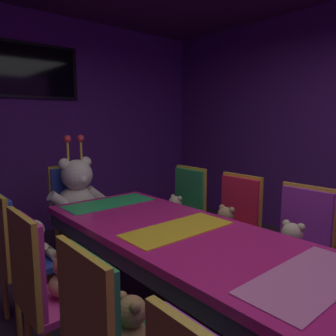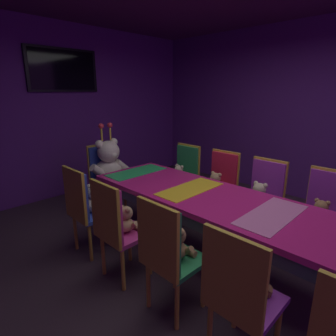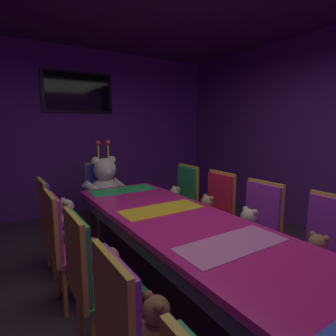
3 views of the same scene
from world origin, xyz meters
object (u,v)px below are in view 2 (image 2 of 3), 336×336
(teddy_left_2, at_px, (178,244))
(teddy_right_2, at_px, (258,197))
(teddy_left_1, at_px, (250,281))
(chair_left_2, at_px, (165,249))
(teddy_left_3, at_px, (127,220))
(chair_right_2, at_px, (264,193))
(chair_left_1, at_px, (238,289))
(wall_tv, at_px, (63,70))
(chair_right_1, at_px, (325,208))
(teddy_right_1, at_px, (320,214))
(chair_right_4, at_px, (185,171))
(chair_left_4, at_px, (83,203))
(king_teddy_bear, at_px, (110,164))
(teddy_left_4, at_px, (95,200))
(throne_chair, at_px, (104,171))
(teddy_right_4, at_px, (178,175))
(chair_left_3, at_px, (114,223))
(teddy_right_3, at_px, (215,184))
(banquet_table, at_px, (226,209))
(chair_right_3, at_px, (221,181))

(teddy_left_2, bearing_deg, teddy_right_2, 0.65)
(teddy_left_1, distance_m, chair_left_2, 0.63)
(teddy_left_3, height_order, chair_right_2, chair_right_2)
(chair_left_1, distance_m, chair_right_2, 1.76)
(teddy_right_2, xyz_separation_m, wall_tv, (-0.67, 3.10, 1.46))
(chair_right_1, distance_m, wall_tv, 4.09)
(chair_right_2, relative_size, teddy_right_2, 3.14)
(chair_left_2, relative_size, teddy_right_1, 3.57)
(teddy_left_1, distance_m, chair_right_4, 2.40)
(chair_left_4, height_order, king_teddy_bear, king_teddy_bear)
(chair_left_1, bearing_deg, teddy_left_4, 85.57)
(chair_right_2, relative_size, throne_chair, 1.00)
(teddy_left_4, distance_m, chair_right_4, 1.50)
(teddy_left_4, xyz_separation_m, chair_right_1, (1.53, -1.85, 0.01))
(chair_right_1, relative_size, teddy_right_4, 3.55)
(chair_left_3, distance_m, chair_right_2, 1.78)
(chair_right_2, height_order, chair_right_4, same)
(chair_right_1, height_order, teddy_right_3, chair_right_1)
(banquet_table, height_order, wall_tv, wall_tv)
(teddy_left_3, bearing_deg, teddy_left_4, 87.23)
(teddy_right_4, bearing_deg, chair_left_4, 0.71)
(teddy_left_1, xyz_separation_m, teddy_right_4, (1.36, 1.87, -0.00))
(teddy_right_2, bearing_deg, king_teddy_bear, -70.90)
(chair_left_1, xyz_separation_m, teddy_right_3, (1.51, 1.24, -0.02))
(chair_right_2, xyz_separation_m, king_teddy_bear, (-0.82, 1.94, 0.13))
(teddy_left_1, bearing_deg, teddy_left_4, 89.99)
(chair_left_2, height_order, chair_right_1, same)
(chair_right_2, bearing_deg, throne_chair, -68.83)
(chair_left_4, relative_size, throne_chair, 1.00)
(chair_right_1, bearing_deg, chair_left_2, -20.20)
(banquet_table, distance_m, teddy_left_4, 1.40)
(chair_right_4, distance_m, king_teddy_bear, 1.09)
(chair_left_2, xyz_separation_m, teddy_right_4, (1.50, 1.25, -0.03))
(chair_left_4, height_order, teddy_right_3, chair_left_4)
(teddy_right_1, bearing_deg, wall_tv, -79.29)
(chair_left_2, height_order, wall_tv, wall_tv)
(chair_left_2, distance_m, chair_left_3, 0.63)
(teddy_left_4, bearing_deg, chair_left_1, -94.43)
(teddy_left_3, xyz_separation_m, teddy_right_1, (1.41, -1.24, 0.00))
(teddy_left_1, bearing_deg, teddy_left_2, 89.99)
(teddy_right_2, height_order, throne_chair, throne_chair)
(chair_left_4, distance_m, king_teddy_bear, 1.11)
(teddy_right_3, xyz_separation_m, king_teddy_bear, (-0.69, 1.33, 0.15))
(teddy_right_4, height_order, throne_chair, throne_chair)
(chair_right_3, height_order, chair_right_4, same)
(teddy_right_1, distance_m, wall_tv, 4.08)
(teddy_left_3, distance_m, teddy_right_4, 1.52)
(chair_left_3, xyz_separation_m, teddy_left_4, (0.17, 0.60, -0.01))
(teddy_right_3, xyz_separation_m, throne_chair, (-0.69, 1.50, 0.02))
(throne_chair, bearing_deg, teddy_left_1, -13.92)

